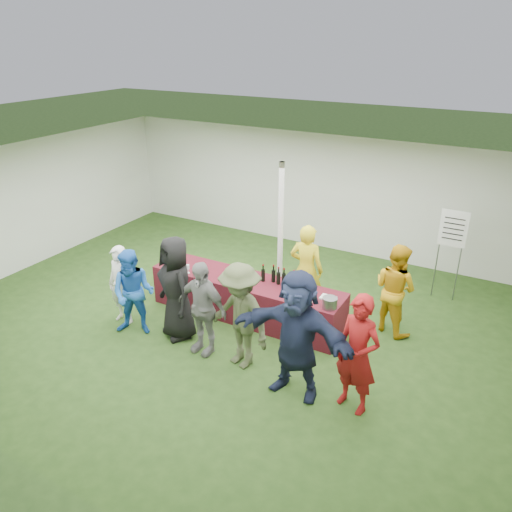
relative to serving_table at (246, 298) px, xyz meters
The scene contains 18 objects.
ground 0.56m from the serving_table, 133.91° to the right, with size 60.00×60.00×0.00m, color #284719.
tent 1.35m from the serving_table, 76.57° to the left, with size 10.00×10.00×10.00m.
serving_table is the anchor object (origin of this frame).
wine_bottles 0.81m from the serving_table, 12.08° to the left, with size 0.70×0.14×0.32m.
wine_glasses 0.71m from the serving_table, 151.25° to the right, with size 2.79×0.15×0.16m.
water_bottle 0.49m from the serving_table, 69.85° to the left, with size 0.07×0.07×0.23m.
bar_towel 1.58m from the serving_table, ahead, with size 0.25×0.18×0.03m, color white.
dump_bucket 1.74m from the serving_table, ahead, with size 0.24×0.24×0.18m, color slate.
wine_list_sign 3.99m from the serving_table, 39.24° to the left, with size 0.50×0.03×1.80m.
staff_pourer 1.19m from the serving_table, 37.92° to the left, with size 0.63×0.41×1.72m, color gold.
staff_back 2.60m from the serving_table, 18.84° to the left, with size 0.78×0.61×1.61m, color #CA9211.
customer_0 2.22m from the serving_table, 146.68° to the right, with size 0.53×0.35×1.44m, color white.
customer_1 1.99m from the serving_table, 135.23° to the right, with size 0.74×0.58×1.53m, color blue.
customer_2 1.40m from the serving_table, 123.01° to the right, with size 0.88×0.57×1.80m, color black.
customer_3 1.34m from the serving_table, 93.21° to the right, with size 0.93×0.39×1.59m, color gray.
customer_4 1.52m from the serving_table, 63.45° to the right, with size 1.11×0.64×1.72m, color #434C2D.
customer_5 2.29m from the serving_table, 41.67° to the right, with size 1.78×0.57×1.92m, color #1C2440.
customer_6 2.90m from the serving_table, 28.86° to the right, with size 0.63×0.41×1.73m, color maroon.
Camera 1 is at (4.27, -6.52, 4.76)m, focal length 35.00 mm.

